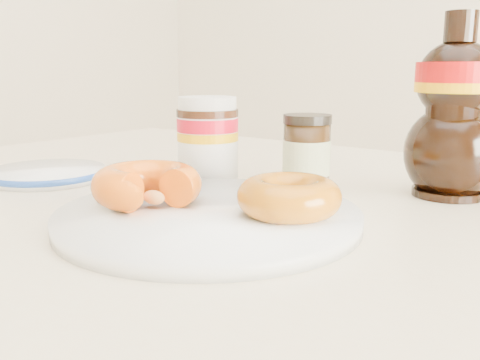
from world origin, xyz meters
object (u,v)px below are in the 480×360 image
Objects in this scene: dark_jar at (307,154)px; donut_bitten at (147,185)px; plate at (209,216)px; blue_rim_saucer at (47,173)px; dining_table at (302,286)px; syrup_bottle at (454,107)px; nutella_jar at (208,137)px; donut_whole at (289,197)px.

donut_bitten is at bearing -108.69° from dark_jar.
plate is 1.90× the size of blue_rim_saucer.
plate is at bearing -117.78° from dining_table.
blue_rim_saucer is at bearing -153.39° from syrup_bottle.
nutella_jar is at bearing 130.69° from plate.
dining_table is at bearing 62.22° from plate.
plate and blue_rim_saucer have the same top height.
plate is at bearing -49.31° from nutella_jar.
dark_jar is (0.13, 0.04, -0.01)m from nutella_jar.
syrup_bottle is (0.21, 0.28, 0.07)m from donut_bitten.
dark_jar is at bearing 59.20° from donut_bitten.
dark_jar is at bearing 119.47° from dining_table.
blue_rim_saucer is (-0.38, -0.00, -0.02)m from donut_whole.
dark_jar is (0.00, 0.18, 0.04)m from plate.
donut_whole is (0.02, -0.06, 0.11)m from dining_table.
donut_bitten is 0.98× the size of nutella_jar.
dark_jar reaches higher than dining_table.
blue_rim_saucer is at bearing -147.64° from nutella_jar.
blue_rim_saucer is (-0.31, -0.15, -0.04)m from dark_jar.
donut_bitten is 0.21m from dark_jar.
donut_whole is (0.07, 0.03, 0.02)m from plate.
donut_bitten is at bearing -127.76° from syrup_bottle.
donut_whole is 0.16m from dark_jar.
syrup_bottle is 2.24× the size of dark_jar.
dining_table is at bearing -121.54° from syrup_bottle.
dark_jar reaches higher than donut_bitten.
dining_table is at bearing 10.76° from blue_rim_saucer.
dark_jar is at bearing 26.03° from blue_rim_saucer.
donut_bitten is 0.18m from nutella_jar.
donut_whole is at bearing 0.60° from blue_rim_saucer.
dark_jar is at bearing 114.75° from donut_whole.
blue_rim_saucer is (-0.36, -0.07, 0.09)m from dining_table.
nutella_jar is at bearing 149.94° from donut_whole.
dining_table is at bearing 32.88° from donut_bitten.
syrup_bottle is (0.15, 0.26, 0.10)m from plate.
donut_bitten is (-0.06, -0.02, 0.03)m from plate.
dining_table is 14.43× the size of donut_whole.
dining_table is 0.14m from plate.
donut_whole is 0.38m from blue_rim_saucer.
donut_bitten is at bearing -159.65° from donut_whole.
dining_table is 6.71× the size of syrup_bottle.
donut_whole is at bearing -72.00° from dining_table.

